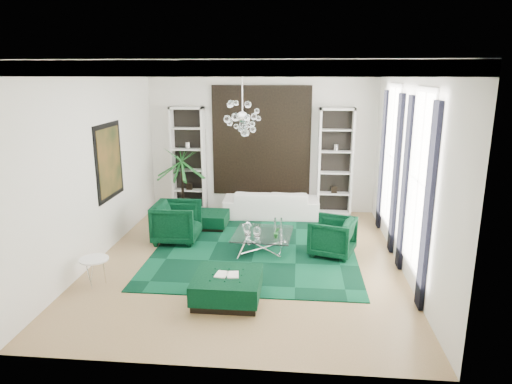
# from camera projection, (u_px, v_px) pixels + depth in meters

# --- Properties ---
(floor) EXTENTS (6.00, 7.00, 0.02)m
(floor) POSITION_uv_depth(u_px,v_px,m) (247.00, 260.00, 9.21)
(floor) COLOR #A48456
(floor) RESTS_ON ground
(ceiling) EXTENTS (6.00, 7.00, 0.02)m
(ceiling) POSITION_uv_depth(u_px,v_px,m) (246.00, 64.00, 8.24)
(ceiling) COLOR white
(ceiling) RESTS_ON ground
(wall_back) EXTENTS (6.00, 0.02, 3.80)m
(wall_back) POSITION_uv_depth(u_px,v_px,m) (262.00, 141.00, 12.10)
(wall_back) COLOR white
(wall_back) RESTS_ON ground
(wall_front) EXTENTS (6.00, 0.02, 3.80)m
(wall_front) POSITION_uv_depth(u_px,v_px,m) (213.00, 227.00, 5.34)
(wall_front) COLOR white
(wall_front) RESTS_ON ground
(wall_left) EXTENTS (0.02, 7.00, 3.80)m
(wall_left) POSITION_uv_depth(u_px,v_px,m) (95.00, 165.00, 8.99)
(wall_left) COLOR white
(wall_left) RESTS_ON ground
(wall_right) EXTENTS (0.02, 7.00, 3.80)m
(wall_right) POSITION_uv_depth(u_px,v_px,m) (408.00, 170.00, 8.45)
(wall_right) COLOR white
(wall_right) RESTS_ON ground
(crown_molding) EXTENTS (6.00, 7.00, 0.18)m
(crown_molding) POSITION_uv_depth(u_px,v_px,m) (246.00, 70.00, 8.27)
(crown_molding) COLOR white
(crown_molding) RESTS_ON ceiling
(ceiling_medallion) EXTENTS (0.90, 0.90, 0.05)m
(ceiling_medallion) POSITION_uv_depth(u_px,v_px,m) (248.00, 66.00, 8.54)
(ceiling_medallion) COLOR white
(ceiling_medallion) RESTS_ON ceiling
(tapestry) EXTENTS (2.50, 0.06, 2.80)m
(tapestry) POSITION_uv_depth(u_px,v_px,m) (261.00, 141.00, 12.05)
(tapestry) COLOR black
(tapestry) RESTS_ON wall_back
(shelving_left) EXTENTS (0.90, 0.38, 2.80)m
(shelving_left) POSITION_uv_depth(u_px,v_px,m) (188.00, 160.00, 12.21)
(shelving_left) COLOR white
(shelving_left) RESTS_ON floor
(shelving_right) EXTENTS (0.90, 0.38, 2.80)m
(shelving_right) POSITION_uv_depth(u_px,v_px,m) (335.00, 162.00, 11.86)
(shelving_right) COLOR white
(shelving_right) RESTS_ON floor
(painting) EXTENTS (0.04, 1.30, 1.60)m
(painting) POSITION_uv_depth(u_px,v_px,m) (110.00, 161.00, 9.58)
(painting) COLOR black
(painting) RESTS_ON wall_left
(window_near) EXTENTS (0.03, 1.10, 2.90)m
(window_near) POSITION_uv_depth(u_px,v_px,m) (419.00, 181.00, 7.59)
(window_near) COLOR white
(window_near) RESTS_ON wall_right
(curtain_near_a) EXTENTS (0.07, 0.30, 3.25)m
(curtain_near_a) POSITION_uv_depth(u_px,v_px,m) (428.00, 209.00, 6.90)
(curtain_near_a) COLOR black
(curtain_near_a) RESTS_ON floor
(curtain_near_b) EXTENTS (0.07, 0.30, 3.25)m
(curtain_near_b) POSITION_uv_depth(u_px,v_px,m) (405.00, 185.00, 8.41)
(curtain_near_b) COLOR black
(curtain_near_b) RESTS_ON floor
(window_far) EXTENTS (0.03, 1.10, 2.90)m
(window_far) POSITION_uv_depth(u_px,v_px,m) (391.00, 156.00, 9.90)
(window_far) COLOR white
(window_far) RESTS_ON wall_right
(curtain_far_a) EXTENTS (0.07, 0.30, 3.25)m
(curtain_far_a) POSITION_uv_depth(u_px,v_px,m) (396.00, 175.00, 9.21)
(curtain_far_a) COLOR black
(curtain_far_a) RESTS_ON floor
(curtain_far_b) EXTENTS (0.07, 0.30, 3.25)m
(curtain_far_b) POSITION_uv_depth(u_px,v_px,m) (382.00, 161.00, 10.72)
(curtain_far_b) COLOR black
(curtain_far_b) RESTS_ON floor
(rug) EXTENTS (4.20, 5.00, 0.02)m
(rug) POSITION_uv_depth(u_px,v_px,m) (256.00, 244.00, 10.03)
(rug) COLOR black
(rug) RESTS_ON floor
(sofa) EXTENTS (2.47, 1.04, 0.71)m
(sofa) POSITION_uv_depth(u_px,v_px,m) (271.00, 203.00, 11.87)
(sofa) COLOR white
(sofa) RESTS_ON floor
(armchair_left) EXTENTS (1.00, 0.97, 0.90)m
(armchair_left) POSITION_uv_depth(u_px,v_px,m) (177.00, 222.00, 10.10)
(armchair_left) COLOR black
(armchair_left) RESTS_ON floor
(armchair_right) EXTENTS (1.09, 1.07, 0.79)m
(armchair_right) POSITION_uv_depth(u_px,v_px,m) (332.00, 237.00, 9.36)
(armchair_right) COLOR black
(armchair_right) RESTS_ON floor
(coffee_table) EXTENTS (1.27, 1.27, 0.41)m
(coffee_table) POSITION_uv_depth(u_px,v_px,m) (263.00, 242.00, 9.57)
(coffee_table) COLOR white
(coffee_table) RESTS_ON floor
(ottoman_side) EXTENTS (0.84, 0.84, 0.37)m
(ottoman_side) POSITION_uv_depth(u_px,v_px,m) (210.00, 220.00, 11.09)
(ottoman_side) COLOR black
(ottoman_side) RESTS_ON floor
(ottoman_front) EXTENTS (1.10, 1.10, 0.44)m
(ottoman_front) POSITION_uv_depth(u_px,v_px,m) (227.00, 287.00, 7.54)
(ottoman_front) COLOR black
(ottoman_front) RESTS_ON floor
(book) EXTENTS (0.39, 0.26, 0.03)m
(book) POSITION_uv_depth(u_px,v_px,m) (227.00, 274.00, 7.48)
(book) COLOR white
(book) RESTS_ON ottoman_front
(side_table) EXTENTS (0.59, 0.59, 0.49)m
(side_table) POSITION_uv_depth(u_px,v_px,m) (95.00, 272.00, 8.05)
(side_table) COLOR white
(side_table) RESTS_ON floor
(palm) EXTENTS (1.64, 1.64, 2.31)m
(palm) POSITION_uv_depth(u_px,v_px,m) (182.00, 171.00, 11.94)
(palm) COLOR #1D6225
(palm) RESTS_ON floor
(chandelier) EXTENTS (0.95, 0.95, 0.74)m
(chandelier) POSITION_uv_depth(u_px,v_px,m) (242.00, 117.00, 8.50)
(chandelier) COLOR white
(chandelier) RESTS_ON ceiling
(table_plant) EXTENTS (0.13, 0.11, 0.23)m
(table_plant) POSITION_uv_depth(u_px,v_px,m) (277.00, 233.00, 9.22)
(table_plant) COLOR #1D6225
(table_plant) RESTS_ON coffee_table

